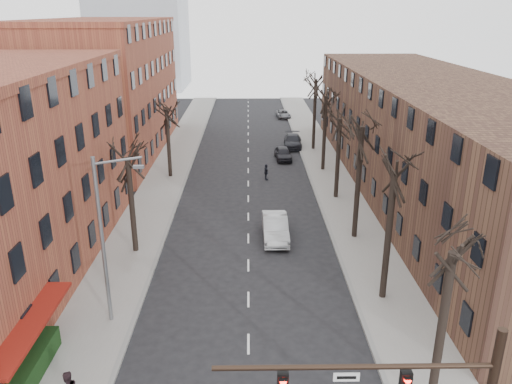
{
  "coord_description": "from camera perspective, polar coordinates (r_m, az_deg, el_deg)",
  "views": [
    {
      "loc": [
        0.07,
        -12.39,
        15.42
      ],
      "look_at": [
        0.53,
        18.77,
        4.0
      ],
      "focal_mm": 35.0,
      "sensor_mm": 36.0,
      "label": 1
    }
  ],
  "objects": [
    {
      "name": "sidewalk_left",
      "position": [
        50.46,
        -10.02,
        2.11
      ],
      "size": [
        4.0,
        90.0,
        0.15
      ],
      "primitive_type": "cube",
      "color": "gray",
      "rests_on": "ground"
    },
    {
      "name": "sidewalk_right",
      "position": [
        50.44,
        8.24,
        2.2
      ],
      "size": [
        4.0,
        90.0,
        0.15
      ],
      "primitive_type": "cube",
      "color": "gray",
      "rests_on": "ground"
    },
    {
      "name": "building_left_far",
      "position": [
        59.24,
        -16.91,
        11.11
      ],
      "size": [
        12.0,
        28.0,
        14.0
      ],
      "primitive_type": "cube",
      "color": "brown",
      "rests_on": "ground"
    },
    {
      "name": "building_right",
      "position": [
        46.47,
        19.33,
        6.03
      ],
      "size": [
        12.0,
        50.0,
        10.0
      ],
      "primitive_type": "cube",
      "color": "#533626",
      "rests_on": "ground"
    },
    {
      "name": "awning_left",
      "position": [
        25.8,
        -23.47,
        -18.53
      ],
      "size": [
        1.2,
        7.0,
        0.15
      ],
      "primitive_type": "cube",
      "color": "maroon",
      "rests_on": "ground"
    },
    {
      "name": "hedge",
      "position": [
        24.74,
        -24.79,
        -18.7
      ],
      "size": [
        0.8,
        6.0,
        1.0
      ],
      "primitive_type": "cube",
      "color": "#183713",
      "rests_on": "sidewalk_left"
    },
    {
      "name": "tree_right_b",
      "position": [
        29.83,
        14.2,
        -11.7
      ],
      "size": [
        5.2,
        5.2,
        10.8
      ],
      "primitive_type": null,
      "color": "black",
      "rests_on": "ground"
    },
    {
      "name": "tree_right_c",
      "position": [
        36.66,
        11.13,
        -5.16
      ],
      "size": [
        5.2,
        5.2,
        11.6
      ],
      "primitive_type": null,
      "color": "black",
      "rests_on": "ground"
    },
    {
      "name": "tree_right_d",
      "position": [
        43.89,
        9.08,
        -0.71
      ],
      "size": [
        5.2,
        5.2,
        10.0
      ],
      "primitive_type": null,
      "color": "black",
      "rests_on": "ground"
    },
    {
      "name": "tree_right_e",
      "position": [
        51.35,
        7.63,
        2.47
      ],
      "size": [
        5.2,
        5.2,
        10.8
      ],
      "primitive_type": null,
      "color": "black",
      "rests_on": "ground"
    },
    {
      "name": "tree_right_f",
      "position": [
        58.95,
        6.54,
        4.83
      ],
      "size": [
        5.2,
        5.2,
        11.6
      ],
      "primitive_type": null,
      "color": "black",
      "rests_on": "ground"
    },
    {
      "name": "tree_left_a",
      "position": [
        34.93,
        -13.54,
        -6.68
      ],
      "size": [
        5.2,
        5.2,
        9.5
      ],
      "primitive_type": null,
      "color": "black",
      "rests_on": "ground"
    },
    {
      "name": "tree_left_b",
      "position": [
        49.49,
        -9.73,
        1.67
      ],
      "size": [
        5.2,
        5.2,
        9.5
      ],
      "primitive_type": null,
      "color": "black",
      "rests_on": "ground"
    },
    {
      "name": "streetlight",
      "position": [
        25.69,
        -16.87,
        -4.7
      ],
      "size": [
        2.45,
        0.22,
        9.03
      ],
      "color": "slate",
      "rests_on": "ground"
    },
    {
      "name": "silver_sedan",
      "position": [
        35.62,
        2.22,
        -4.09
      ],
      "size": [
        1.8,
        5.01,
        1.64
      ],
      "primitive_type": "imported",
      "rotation": [
        0.0,
        0.0,
        0.01
      ],
      "color": "#A4A7AA",
      "rests_on": "ground"
    },
    {
      "name": "parked_car_near",
      "position": [
        54.52,
        3.11,
        4.42
      ],
      "size": [
        1.9,
        4.15,
        1.38
      ],
      "primitive_type": "imported",
      "rotation": [
        0.0,
        0.0,
        0.07
      ],
      "color": "black",
      "rests_on": "ground"
    },
    {
      "name": "parked_car_mid",
      "position": [
        59.67,
        4.22,
        5.83
      ],
      "size": [
        2.37,
        5.17,
        1.47
      ],
      "primitive_type": "imported",
      "rotation": [
        0.0,
        0.0,
        -0.06
      ],
      "color": "black",
      "rests_on": "ground"
    },
    {
      "name": "parked_car_far",
      "position": [
        76.42,
        3.12,
        8.89
      ],
      "size": [
        2.22,
        4.2,
        1.13
      ],
      "primitive_type": "imported",
      "rotation": [
        0.0,
        0.0,
        0.09
      ],
      "color": "slate",
      "rests_on": "ground"
    },
    {
      "name": "pedestrian_crossing",
      "position": [
        47.79,
        1.17,
        2.29
      ],
      "size": [
        0.61,
        0.98,
        1.56
      ],
      "primitive_type": "imported",
      "rotation": [
        0.0,
        0.0,
        1.84
      ],
      "color": "black",
      "rests_on": "ground"
    }
  ]
}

